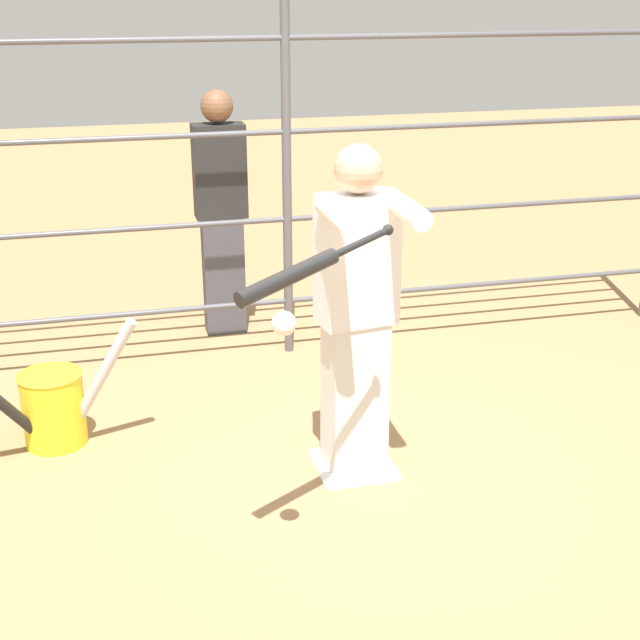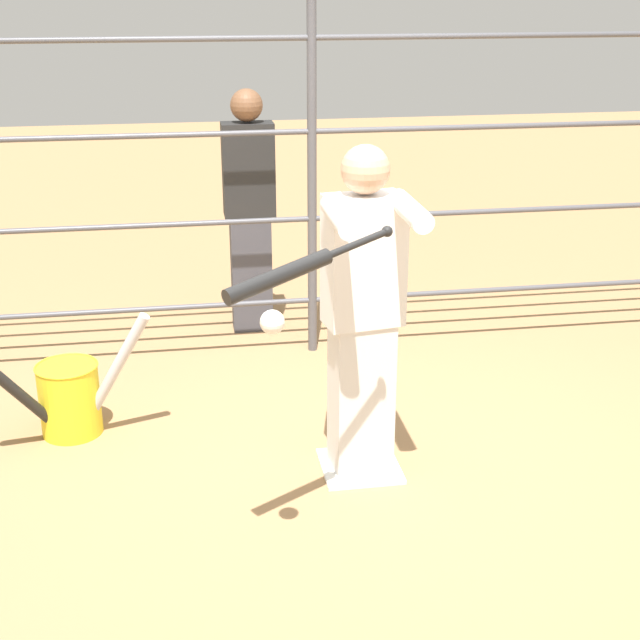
{
  "view_description": "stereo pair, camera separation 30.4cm",
  "coord_description": "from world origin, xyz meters",
  "px_view_note": "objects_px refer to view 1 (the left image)",
  "views": [
    {
      "loc": [
        1.16,
        3.91,
        2.4
      ],
      "look_at": [
        0.27,
        0.33,
        0.97
      ],
      "focal_mm": 50.0,
      "sensor_mm": 36.0,
      "label": 1
    },
    {
      "loc": [
        0.86,
        3.97,
        2.4
      ],
      "look_at": [
        0.27,
        0.33,
        0.97
      ],
      "focal_mm": 50.0,
      "sensor_mm": 36.0,
      "label": 2
    }
  ],
  "objects_px": {
    "batter": "(357,304)",
    "baseball_bat_swinging": "(302,271)",
    "bystander_behind_fence": "(221,211)",
    "softball_in_flight": "(284,323)",
    "bat_bucket": "(53,406)"
  },
  "relations": [
    {
      "from": "batter",
      "to": "bystander_behind_fence",
      "type": "distance_m",
      "value": 2.12
    },
    {
      "from": "baseball_bat_swinging",
      "to": "softball_in_flight",
      "type": "bearing_deg",
      "value": 53.37
    },
    {
      "from": "batter",
      "to": "softball_in_flight",
      "type": "xyz_separation_m",
      "value": [
        0.53,
        0.81,
        0.26
      ]
    },
    {
      "from": "softball_in_flight",
      "to": "bystander_behind_fence",
      "type": "xyz_separation_m",
      "value": [
        -0.16,
        -2.9,
        -0.28
      ]
    },
    {
      "from": "bat_bucket",
      "to": "softball_in_flight",
      "type": "bearing_deg",
      "value": 123.89
    },
    {
      "from": "softball_in_flight",
      "to": "bat_bucket",
      "type": "bearing_deg",
      "value": -56.11
    },
    {
      "from": "batter",
      "to": "bystander_behind_fence",
      "type": "relative_size",
      "value": 0.99
    },
    {
      "from": "bat_bucket",
      "to": "bystander_behind_fence",
      "type": "relative_size",
      "value": 0.56
    },
    {
      "from": "baseball_bat_swinging",
      "to": "bat_bucket",
      "type": "xyz_separation_m",
      "value": [
        1.08,
        -1.32,
        -1.1
      ]
    },
    {
      "from": "batter",
      "to": "baseball_bat_swinging",
      "type": "bearing_deg",
      "value": 57.54
    },
    {
      "from": "bystander_behind_fence",
      "to": "baseball_bat_swinging",
      "type": "bearing_deg",
      "value": 88.7
    },
    {
      "from": "baseball_bat_swinging",
      "to": "bystander_behind_fence",
      "type": "distance_m",
      "value": 2.8
    },
    {
      "from": "batter",
      "to": "softball_in_flight",
      "type": "distance_m",
      "value": 1.01
    },
    {
      "from": "softball_in_flight",
      "to": "bystander_behind_fence",
      "type": "bearing_deg",
      "value": -93.25
    },
    {
      "from": "baseball_bat_swinging",
      "to": "bat_bucket",
      "type": "distance_m",
      "value": 2.03
    }
  ]
}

